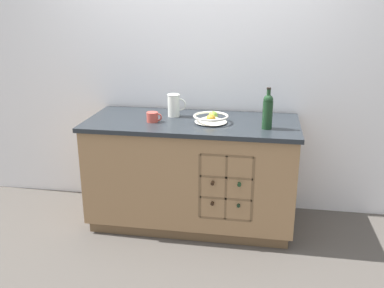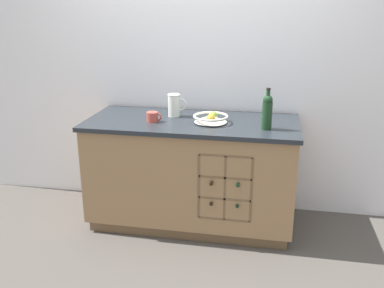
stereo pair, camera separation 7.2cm
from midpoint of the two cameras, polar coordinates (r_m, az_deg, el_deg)
name	(u,v)px [view 2 (the right image)]	position (r m, az deg, el deg)	size (l,w,h in m)	color
ground_plane	(192,221)	(3.77, 0.56, -10.17)	(14.00, 14.00, 0.00)	#4C4742
back_wall	(201,66)	(3.77, 1.78, 10.33)	(4.40, 0.06, 2.55)	white
kitchen_island	(192,172)	(3.57, 0.63, -3.76)	(1.70, 0.76, 0.90)	brown
fruit_bowl	(211,118)	(3.36, 3.15, 3.49)	(0.28, 0.28, 0.08)	silver
white_pitcher	(174,105)	(3.55, -1.77, 5.25)	(0.16, 0.10, 0.19)	silver
ceramic_mug	(153,117)	(3.41, -4.66, 3.63)	(0.12, 0.09, 0.08)	#B7473D
standing_wine_bottle	(267,111)	(3.22, 10.64, 4.35)	(0.08, 0.08, 0.31)	#19381E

